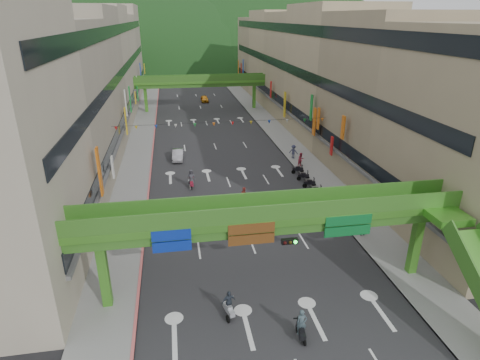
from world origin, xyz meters
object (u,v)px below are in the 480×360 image
(scooter_rider_mid, at_px, (244,197))
(car_silver, at_px, (178,155))
(overpass_near, at_px, (286,227))
(car_yellow, at_px, (205,99))
(pedestrian_red, at_px, (301,161))
(scooter_rider_near, at_px, (302,326))

(scooter_rider_mid, height_order, car_silver, scooter_rider_mid)
(overpass_near, bearing_deg, car_yellow, 89.61)
(scooter_rider_mid, xyz_separation_m, car_silver, (-6.25, 15.67, -0.42))
(scooter_rider_mid, relative_size, pedestrian_red, 1.15)
(car_yellow, distance_m, pedestrian_red, 45.25)
(scooter_rider_mid, bearing_deg, car_yellow, 89.25)
(overpass_near, distance_m, pedestrian_red, 25.82)
(scooter_rider_mid, distance_m, pedestrian_red, 13.47)
(scooter_rider_mid, xyz_separation_m, car_yellow, (0.71, 54.38, -0.42))
(overpass_near, bearing_deg, pedestrian_red, 69.62)
(car_silver, distance_m, car_yellow, 39.34)
(scooter_rider_near, bearing_deg, car_silver, 100.63)
(scooter_rider_near, height_order, car_yellow, scooter_rider_near)
(scooter_rider_near, xyz_separation_m, car_yellow, (0.59, 72.71, -0.27))
(scooter_rider_mid, xyz_separation_m, pedestrian_red, (9.12, 9.92, -0.18))
(scooter_rider_mid, bearing_deg, overpass_near, -88.96)
(scooter_rider_near, xyz_separation_m, pedestrian_red, (8.99, 28.25, -0.03))
(scooter_rider_near, height_order, pedestrian_red, scooter_rider_near)
(overpass_near, distance_m, car_silver, 30.66)
(scooter_rider_near, height_order, scooter_rider_mid, scooter_rider_mid)
(car_silver, bearing_deg, pedestrian_red, -16.31)
(car_silver, height_order, pedestrian_red, pedestrian_red)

